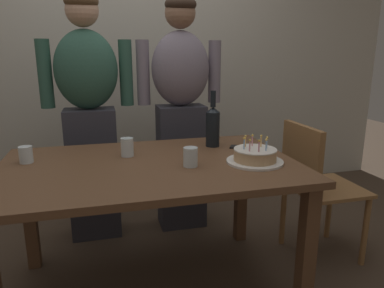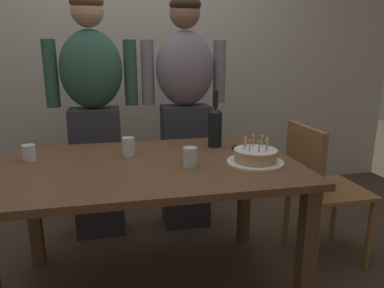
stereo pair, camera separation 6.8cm
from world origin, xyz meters
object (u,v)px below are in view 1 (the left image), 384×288
(wine_bottle, at_px, (213,125))
(person_man_bearded, at_px, (89,116))
(water_glass_far, at_px, (127,147))
(person_woman_cardigan, at_px, (181,112))
(cell_phone, at_px, (242,147))
(birthday_cake, at_px, (255,156))
(dining_chair, at_px, (313,181))
(water_glass_side, at_px, (26,155))
(water_glass_near, at_px, (191,157))

(wine_bottle, relative_size, person_man_bearded, 0.20)
(water_glass_far, xyz_separation_m, person_woman_cardigan, (0.43, 0.59, 0.08))
(wine_bottle, bearing_deg, cell_phone, -28.63)
(birthday_cake, distance_m, dining_chair, 0.61)
(water_glass_side, xyz_separation_m, cell_phone, (1.19, -0.00, -0.04))
(water_glass_near, distance_m, dining_chair, 0.90)
(wine_bottle, bearing_deg, dining_chair, -14.51)
(water_glass_near, distance_m, water_glass_far, 0.39)
(water_glass_near, relative_size, wine_bottle, 0.29)
(birthday_cake, bearing_deg, water_glass_far, 155.30)
(water_glass_far, bearing_deg, birthday_cake, -24.70)
(wine_bottle, height_order, cell_phone, wine_bottle)
(wine_bottle, bearing_deg, person_man_bearded, 145.19)
(water_glass_near, bearing_deg, birthday_cake, -4.19)
(wine_bottle, relative_size, dining_chair, 0.38)
(birthday_cake, distance_m, water_glass_far, 0.69)
(water_glass_far, xyz_separation_m, cell_phone, (0.67, 0.00, -0.05))
(water_glass_near, xyz_separation_m, water_glass_side, (-0.80, 0.27, -0.01))
(birthday_cake, distance_m, water_glass_side, 1.17)
(water_glass_side, bearing_deg, birthday_cake, -14.52)
(cell_phone, bearing_deg, wine_bottle, 179.85)
(water_glass_side, height_order, wine_bottle, wine_bottle)
(birthday_cake, xyz_separation_m, water_glass_side, (-1.14, 0.29, 0.01))
(dining_chair, bearing_deg, water_glass_far, 86.54)
(water_glass_near, height_order, wine_bottle, wine_bottle)
(birthday_cake, bearing_deg, person_woman_cardigan, 102.12)
(dining_chair, bearing_deg, person_man_bearded, 63.67)
(wine_bottle, bearing_deg, water_glass_side, -175.41)
(water_glass_near, height_order, cell_phone, water_glass_near)
(person_man_bearded, height_order, dining_chair, person_man_bearded)
(water_glass_near, xyz_separation_m, person_woman_cardigan, (0.15, 0.85, 0.09))
(water_glass_far, xyz_separation_m, dining_chair, (1.13, -0.07, -0.27))
(water_glass_far, distance_m, dining_chair, 1.16)
(person_woman_cardigan, relative_size, dining_chair, 1.90)
(water_glass_far, distance_m, person_woman_cardigan, 0.74)
(water_glass_far, bearing_deg, water_glass_side, 179.16)
(water_glass_side, distance_m, person_man_bearded, 0.67)
(person_man_bearded, bearing_deg, water_glass_near, 119.96)
(water_glass_side, xyz_separation_m, dining_chair, (1.64, -0.08, -0.27))
(cell_phone, bearing_deg, water_glass_side, -151.72)
(cell_phone, bearing_deg, birthday_cake, -71.61)
(birthday_cake, relative_size, person_woman_cardigan, 0.18)
(person_man_bearded, bearing_deg, dining_chair, 153.67)
(water_glass_near, xyz_separation_m, water_glass_far, (-0.29, 0.26, 0.00))
(wine_bottle, bearing_deg, water_glass_far, -170.11)
(person_woman_cardigan, distance_m, dining_chair, 1.02)
(wine_bottle, bearing_deg, water_glass_near, -122.92)
(water_glass_side, xyz_separation_m, person_woman_cardigan, (0.95, 0.58, 0.09))
(water_glass_near, relative_size, dining_chair, 0.11)
(wine_bottle, height_order, person_man_bearded, person_man_bearded)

